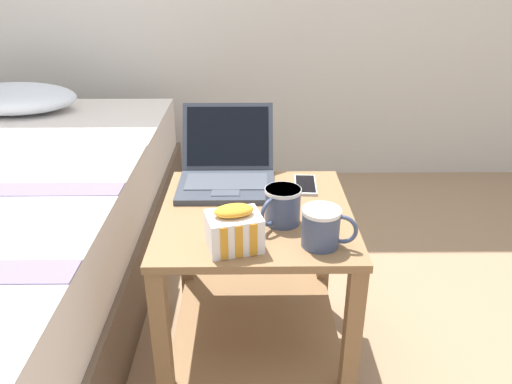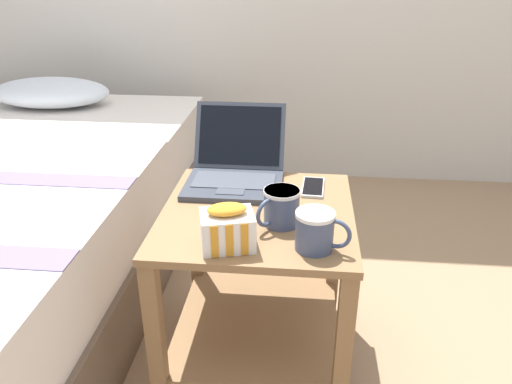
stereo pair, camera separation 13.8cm
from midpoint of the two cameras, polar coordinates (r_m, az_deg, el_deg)
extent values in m
plane|color=#937556|center=(1.78, -2.35, -18.42)|extent=(8.00, 8.00, 0.00)
ellipsoid|color=silver|center=(2.76, -27.26, 9.46)|extent=(0.60, 0.36, 0.14)
cube|color=olive|center=(1.46, -2.73, -2.57)|extent=(0.56, 0.59, 0.02)
cube|color=olive|center=(1.69, -2.44, -14.97)|extent=(0.52, 0.55, 0.02)
cube|color=olive|center=(1.43, -13.44, -17.58)|extent=(0.04, 0.04, 0.54)
cube|color=olive|center=(1.41, 7.89, -17.73)|extent=(0.04, 0.04, 0.54)
cube|color=olive|center=(1.85, -10.13, -6.42)|extent=(0.04, 0.04, 0.54)
cube|color=olive|center=(1.84, 5.63, -6.40)|extent=(0.04, 0.04, 0.54)
cube|color=#333842|center=(1.59, -5.88, 0.55)|extent=(0.31, 0.23, 0.02)
cube|color=#424751|center=(1.60, -5.84, 1.16)|extent=(0.26, 0.13, 0.00)
cube|color=#424751|center=(1.52, -6.09, -0.10)|extent=(0.09, 0.05, 0.00)
cube|color=#333842|center=(1.70, -5.56, 6.31)|extent=(0.31, 0.12, 0.20)
cube|color=black|center=(1.70, -5.58, 6.34)|extent=(0.28, 0.10, 0.18)
cube|color=yellow|center=(1.72, -5.42, 7.60)|extent=(0.03, 0.02, 0.03)
cube|color=blue|center=(1.70, -6.71, 4.02)|extent=(0.05, 0.02, 0.03)
cube|color=blue|center=(1.71, -2.46, 7.53)|extent=(0.05, 0.02, 0.04)
cube|color=yellow|center=(1.71, -6.68, 5.12)|extent=(0.05, 0.02, 0.04)
cylinder|color=#3F4C6B|center=(1.36, 0.19, -1.66)|extent=(0.10, 0.10, 0.10)
cylinder|color=silver|center=(1.34, 0.19, 0.11)|extent=(0.10, 0.10, 0.01)
cylinder|color=black|center=(1.35, 0.19, -0.24)|extent=(0.09, 0.09, 0.01)
torus|color=#3F4C6B|center=(1.32, -1.30, -2.38)|extent=(0.06, 0.07, 0.08)
cylinder|color=#3F4C6B|center=(1.26, 4.31, -4.14)|extent=(0.10, 0.10, 0.10)
cylinder|color=silver|center=(1.24, 4.38, -2.28)|extent=(0.10, 0.10, 0.01)
cylinder|color=black|center=(1.24, 4.37, -2.65)|extent=(0.09, 0.09, 0.01)
torus|color=#3F4C6B|center=(1.25, 6.71, -4.35)|extent=(0.08, 0.03, 0.08)
cube|color=white|center=(1.25, -5.67, -4.61)|extent=(0.15, 0.13, 0.09)
cube|color=orange|center=(1.20, -6.94, -6.03)|extent=(0.02, 0.01, 0.09)
cube|color=orange|center=(1.21, -5.22, -5.81)|extent=(0.02, 0.01, 0.09)
cube|color=orange|center=(1.21, -3.52, -5.59)|extent=(0.02, 0.01, 0.09)
ellipsoid|color=orange|center=(1.23, -5.79, -2.21)|extent=(0.11, 0.09, 0.03)
cube|color=#B7BABC|center=(1.60, 3.23, 0.75)|extent=(0.08, 0.15, 0.01)
cube|color=black|center=(1.60, 3.24, 0.92)|extent=(0.07, 0.14, 0.00)
camera|label=1|loc=(0.07, -92.86, -1.34)|focal=35.00mm
camera|label=2|loc=(0.07, 87.14, 1.34)|focal=35.00mm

